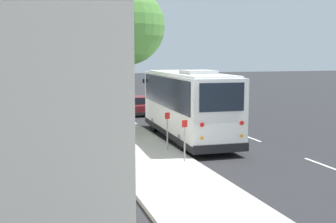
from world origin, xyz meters
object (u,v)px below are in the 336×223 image
(fire_hydrant, at_px, (127,115))
(shuttle_bus, at_px, (187,102))
(sign_post_near, at_px, (185,140))
(parked_sedan_maroon, at_px, (135,106))
(sign_post_far, at_px, (167,131))
(parked_sedan_white, at_px, (117,97))
(street_tree, at_px, (125,21))

(fire_hydrant, bearing_deg, shuttle_bus, -161.43)
(sign_post_near, bearing_deg, parked_sedan_maroon, -6.33)
(sign_post_near, xyz_separation_m, sign_post_far, (2.18, 0.00, 0.01))
(parked_sedan_white, distance_m, sign_post_far, 19.81)
(parked_sedan_white, bearing_deg, shuttle_bus, -175.74)
(fire_hydrant, bearing_deg, street_tree, 167.70)
(parked_sedan_maroon, bearing_deg, street_tree, 162.13)
(parked_sedan_maroon, relative_size, fire_hydrant, 5.14)
(parked_sedan_white, bearing_deg, fire_hydrant, 175.06)
(parked_sedan_maroon, height_order, street_tree, street_tree)
(shuttle_bus, relative_size, fire_hydrant, 11.31)
(sign_post_far, height_order, fire_hydrant, sign_post_far)
(street_tree, bearing_deg, sign_post_far, -172.67)
(sign_post_near, xyz_separation_m, fire_hydrant, (10.49, -0.01, -0.44))
(sign_post_far, distance_m, fire_hydrant, 8.32)
(parked_sedan_maroon, bearing_deg, fire_hydrant, 158.90)
(street_tree, relative_size, sign_post_near, 5.12)
(shuttle_bus, height_order, street_tree, street_tree)
(street_tree, xyz_separation_m, sign_post_far, (-5.20, -0.67, -5.09))
(shuttle_bus, bearing_deg, parked_sedan_white, 3.19)
(parked_sedan_maroon, bearing_deg, sign_post_near, 172.92)
(sign_post_far, bearing_deg, parked_sedan_white, -4.97)
(parked_sedan_white, bearing_deg, sign_post_near, 179.08)
(sign_post_near, bearing_deg, sign_post_far, 0.00)
(street_tree, height_order, sign_post_near, street_tree)
(street_tree, bearing_deg, fire_hydrant, -12.30)
(sign_post_near, distance_m, fire_hydrant, 10.50)
(parked_sedan_maroon, relative_size, sign_post_far, 2.51)
(parked_sedan_maroon, distance_m, parked_sedan_white, 6.98)
(shuttle_bus, relative_size, street_tree, 1.09)
(shuttle_bus, relative_size, sign_post_far, 5.53)
(parked_sedan_white, bearing_deg, sign_post_far, 178.59)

